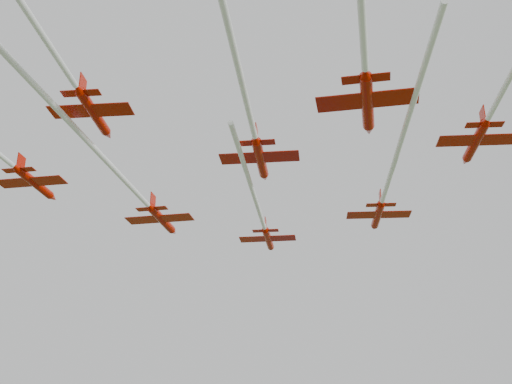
# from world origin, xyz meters

# --- Properties ---
(jet_lead) EXTENTS (8.85, 44.37, 2.66)m
(jet_lead) POSITION_xyz_m (4.76, 9.00, 57.42)
(jet_lead) COLOR #BB1000
(jet_row2_left) EXTENTS (9.59, 68.59, 2.84)m
(jet_row2_left) POSITION_xyz_m (-10.22, -13.03, 56.59)
(jet_row2_left) COLOR #BB1000
(jet_row2_right) EXTENTS (8.51, 49.17, 2.52)m
(jet_row2_right) POSITION_xyz_m (21.79, -7.78, 55.19)
(jet_row2_right) COLOR #BB1000
(jet_row3_mid) EXTENTS (9.38, 67.50, 2.81)m
(jet_row3_mid) POSITION_xyz_m (7.22, -27.75, 57.96)
(jet_row3_mid) COLOR #BB1000
(jet_row4_left) EXTENTS (8.49, 54.48, 2.53)m
(jet_row4_left) POSITION_xyz_m (-8.11, -37.04, 57.63)
(jet_row4_left) COLOR #BB1000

